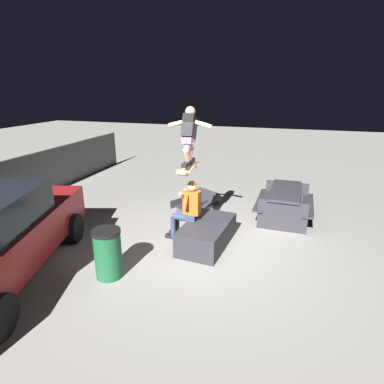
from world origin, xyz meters
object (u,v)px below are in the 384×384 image
(kicker_ramp, at_px, (197,203))
(person_sitting_on_ledge, at_px, (187,207))
(skater_airborne, at_px, (189,133))
(skateboard, at_px, (188,168))
(trash_bin, at_px, (108,253))
(picnic_table_back, at_px, (285,199))
(ledge_box_main, at_px, (207,234))

(kicker_ramp, bearing_deg, person_sitting_on_ledge, -169.22)
(skater_airborne, distance_m, kicker_ramp, 2.93)
(skateboard, distance_m, trash_bin, 2.26)
(skater_airborne, xyz_separation_m, kicker_ramp, (1.89, 0.40, -2.20))
(skater_airborne, distance_m, picnic_table_back, 3.13)
(trash_bin, bearing_deg, skater_airborne, -26.30)
(ledge_box_main, relative_size, skater_airborne, 1.34)
(skateboard, distance_m, picnic_table_back, 2.84)
(ledge_box_main, xyz_separation_m, trash_bin, (-1.60, 1.33, 0.19))
(person_sitting_on_ledge, distance_m, skater_airborne, 1.53)
(person_sitting_on_ledge, bearing_deg, skateboard, -48.52)
(picnic_table_back, height_order, trash_bin, trash_bin)
(person_sitting_on_ledge, height_order, skateboard, skateboard)
(kicker_ramp, bearing_deg, picnic_table_back, -94.10)
(skater_airborne, height_order, kicker_ramp, skater_airborne)
(person_sitting_on_ledge, bearing_deg, kicker_ramp, 10.78)
(ledge_box_main, xyz_separation_m, person_sitting_on_ledge, (0.12, 0.46, 0.49))
(person_sitting_on_ledge, distance_m, trash_bin, 1.95)
(skateboard, xyz_separation_m, picnic_table_back, (1.78, -1.92, -1.09))
(skateboard, height_order, kicker_ramp, skateboard)
(skateboard, distance_m, skater_airborne, 0.69)
(ledge_box_main, height_order, skater_airborne, skater_airborne)
(kicker_ramp, distance_m, trash_bin, 3.74)
(ledge_box_main, relative_size, person_sitting_on_ledge, 1.13)
(skater_airborne, relative_size, trash_bin, 1.28)
(ledge_box_main, xyz_separation_m, kicker_ramp, (2.08, 0.84, -0.17))
(skater_airborne, distance_m, trash_bin, 2.71)
(person_sitting_on_ledge, bearing_deg, skater_airborne, -15.62)
(trash_bin, bearing_deg, skateboard, -27.06)
(ledge_box_main, distance_m, skater_airborne, 2.08)
(ledge_box_main, height_order, trash_bin, trash_bin)
(picnic_table_back, bearing_deg, trash_bin, 141.44)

